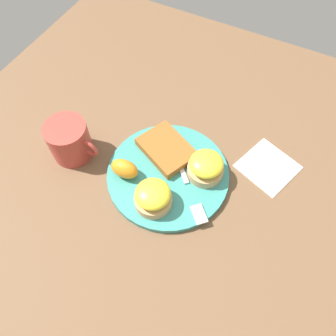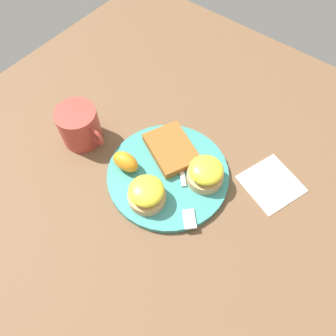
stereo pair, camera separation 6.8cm
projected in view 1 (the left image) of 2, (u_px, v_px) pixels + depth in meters
The scene contains 9 objects.
ground_plane at pixel (168, 176), 0.71m from camera, with size 1.10×1.10×0.00m, color brown.
plate at pixel (168, 174), 0.71m from camera, with size 0.26×0.26×0.01m, color teal.
sandwich_benedict_left at pixel (153, 197), 0.64m from camera, with size 0.08×0.08×0.05m.
sandwich_benedict_right at pixel (206, 167), 0.68m from camera, with size 0.08×0.08×0.05m.
hashbrown_patty at pixel (167, 149), 0.72m from camera, with size 0.12×0.09×0.02m, color #995723.
orange_wedge at pixel (124, 169), 0.68m from camera, with size 0.06×0.04×0.04m, color orange.
fork at pixel (188, 187), 0.68m from camera, with size 0.15×0.15×0.00m.
cup at pixel (70, 141), 0.71m from camera, with size 0.12×0.09×0.09m.
napkin at pixel (268, 166), 0.72m from camera, with size 0.11×0.11×0.00m, color white.
Camera 1 is at (0.16, -0.32, 0.62)m, focal length 35.00 mm.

